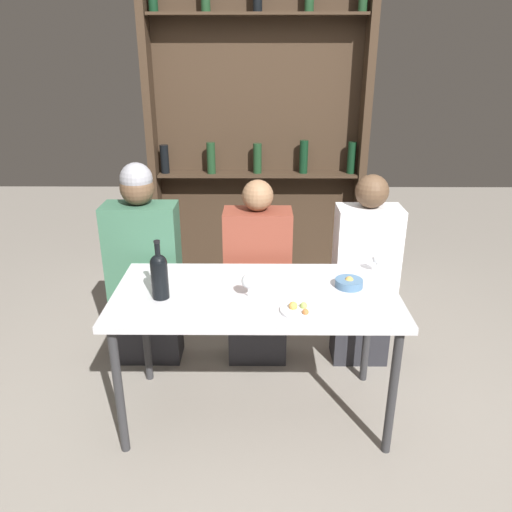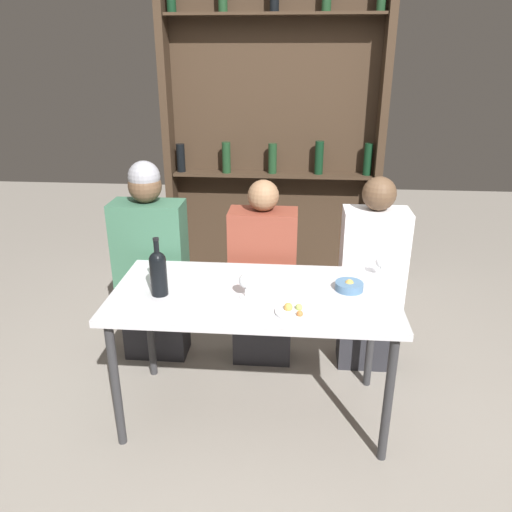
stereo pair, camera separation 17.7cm
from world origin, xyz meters
name	(u,v)px [view 2 (the right image)]	position (x,y,z in m)	size (l,w,h in m)	color
ground_plane	(254,410)	(0.00, 0.00, 0.00)	(10.00, 10.00, 0.00)	gray
dining_table	(254,303)	(0.00, 0.00, 0.67)	(1.43, 0.71, 0.74)	silver
wine_rack_wall	(273,142)	(0.00, 1.75, 1.19)	(1.71, 0.21, 2.37)	#38281C
wine_bottle	(158,271)	(-0.47, -0.07, 0.87)	(0.08, 0.08, 0.30)	black
wine_glass_0	(381,263)	(0.66, 0.24, 0.82)	(0.06, 0.06, 0.11)	silver
wine_glass_1	(246,282)	(-0.04, -0.06, 0.82)	(0.07, 0.07, 0.12)	silver
food_plate_0	(295,311)	(0.21, -0.20, 0.75)	(0.19, 0.19, 0.04)	white
snack_bowl	(349,286)	(0.48, 0.06, 0.76)	(0.14, 0.14, 0.06)	#4C7299
seated_person_left	(152,268)	(-0.69, 0.54, 0.61)	(0.43, 0.22, 1.28)	#26262B
seated_person_center	(263,281)	(0.01, 0.54, 0.55)	(0.40, 0.22, 1.18)	#26262B
seated_person_right	(371,281)	(0.66, 0.54, 0.57)	(0.38, 0.22, 1.22)	#26262B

